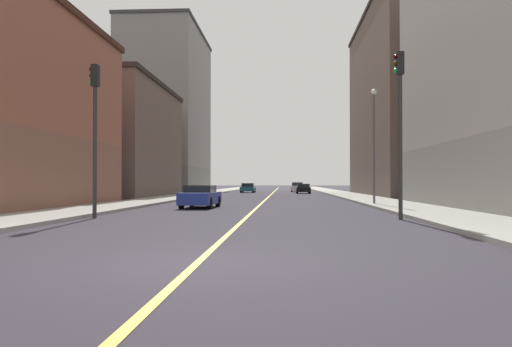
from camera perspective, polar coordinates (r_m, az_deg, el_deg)
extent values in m
plane|color=#2F2A35|center=(9.43, -6.63, -10.02)|extent=(400.00, 400.00, 0.00)
cube|color=#9E9B93|center=(58.59, 9.91, -2.31)|extent=(3.66, 168.00, 0.15)
cube|color=#9E9B93|center=(59.04, -6.50, -2.30)|extent=(3.66, 168.00, 0.15)
cube|color=#E5D14C|center=(58.22, 1.67, -2.39)|extent=(0.16, 154.00, 0.01)
cube|color=brown|center=(56.52, 17.03, -0.70)|extent=(9.69, 25.66, 3.38)
cube|color=brown|center=(57.38, 16.98, 9.01)|extent=(9.69, 25.66, 15.96)
cube|color=#2B221D|center=(59.34, 16.94, 16.81)|extent=(9.99, 25.96, 0.40)
cube|color=brown|center=(51.30, -15.70, -0.69)|extent=(9.69, 18.08, 3.35)
cube|color=brown|center=(51.59, -15.68, 5.21)|extent=(9.69, 18.08, 7.27)
cube|color=#2B221D|center=(52.14, -15.66, 9.40)|extent=(9.99, 18.38, 0.40)
cube|color=slate|center=(72.82, -9.98, -0.72)|extent=(9.69, 19.02, 3.50)
cube|color=gray|center=(73.71, -9.96, 8.00)|extent=(9.69, 19.02, 18.86)
cube|color=#3B3937|center=(75.81, -9.93, 15.21)|extent=(9.99, 19.32, 0.40)
cylinder|color=#2D2D2D|center=(20.87, 15.89, 2.89)|extent=(0.16, 0.16, 5.74)
cube|color=black|center=(21.34, 15.85, 11.81)|extent=(0.28, 0.32, 0.90)
sphere|color=#320404|center=(21.37, 15.41, 12.54)|extent=(0.20, 0.20, 0.20)
sphere|color=#352204|center=(21.31, 15.42, 11.80)|extent=(0.20, 0.20, 0.20)
sphere|color=green|center=(21.25, 15.42, 11.07)|extent=(0.20, 0.20, 0.20)
cylinder|color=#2D2D2D|center=(21.78, -17.63, 2.28)|extent=(0.16, 0.16, 5.39)
cube|color=black|center=(22.17, -17.59, 10.43)|extent=(0.28, 0.32, 0.90)
sphere|color=#320404|center=(22.29, -17.98, 11.08)|extent=(0.20, 0.20, 0.20)
sphere|color=#352204|center=(22.23, -17.98, 10.38)|extent=(0.20, 0.20, 0.20)
sphere|color=green|center=(22.18, -17.98, 9.67)|extent=(0.20, 0.20, 0.20)
cylinder|color=#4C4C51|center=(32.52, 13.10, 2.72)|extent=(0.14, 0.14, 6.81)
sphere|color=#EAEACC|center=(32.94, 13.08, 8.90)|extent=(0.36, 0.36, 0.36)
cube|color=white|center=(76.31, 4.65, -1.64)|extent=(1.83, 4.10, 0.67)
cube|color=black|center=(76.25, 4.65, -1.19)|extent=(1.60, 2.01, 0.52)
cylinder|color=black|center=(77.57, 4.03, -1.80)|extent=(0.23, 0.64, 0.64)
cylinder|color=black|center=(77.59, 5.24, -1.80)|extent=(0.23, 0.64, 0.64)
cylinder|color=black|center=(75.04, 4.04, -1.83)|extent=(0.23, 0.64, 0.64)
cylinder|color=black|center=(75.07, 5.29, -1.83)|extent=(0.23, 0.64, 0.64)
cube|color=#196670|center=(70.24, -0.91, -1.73)|extent=(1.96, 4.13, 0.59)
cube|color=black|center=(70.35, -0.90, -1.29)|extent=(1.68, 1.96, 0.48)
cylinder|color=black|center=(71.58, -1.47, -1.87)|extent=(0.24, 0.65, 0.64)
cylinder|color=black|center=(71.42, -0.13, -1.88)|extent=(0.24, 0.65, 0.64)
cylinder|color=black|center=(69.07, -1.71, -1.91)|extent=(0.24, 0.65, 0.64)
cylinder|color=black|center=(68.90, -0.32, -1.91)|extent=(0.24, 0.65, 0.64)
cube|color=black|center=(64.88, 5.31, -1.79)|extent=(1.76, 3.94, 0.60)
cube|color=black|center=(64.80, 5.32, -1.34)|extent=(1.53, 2.03, 0.41)
cylinder|color=black|center=(66.07, 4.59, -1.95)|extent=(0.23, 0.64, 0.64)
cylinder|color=black|center=(66.14, 5.94, -1.95)|extent=(0.23, 0.64, 0.64)
cylinder|color=black|center=(63.63, 4.66, -1.99)|extent=(0.23, 0.64, 0.64)
cylinder|color=black|center=(63.71, 6.07, -1.98)|extent=(0.23, 0.64, 0.64)
cube|color=#23389E|center=(29.31, -6.26, -2.76)|extent=(1.91, 4.31, 0.67)
cube|color=black|center=(29.25, -6.27, -1.72)|extent=(1.61, 2.02, 0.40)
cylinder|color=black|center=(30.77, -7.19, -3.11)|extent=(0.25, 0.65, 0.64)
cylinder|color=black|center=(30.46, -4.29, -3.14)|extent=(0.25, 0.65, 0.64)
cylinder|color=black|center=(28.22, -8.38, -3.30)|extent=(0.25, 0.65, 0.64)
cylinder|color=black|center=(27.88, -5.23, -3.34)|extent=(0.25, 0.65, 0.64)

